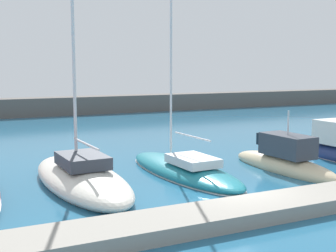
% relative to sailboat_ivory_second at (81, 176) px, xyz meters
% --- Properties ---
extents(ground_plane, '(120.00, 120.00, 0.00)m').
position_rel_sailboat_ivory_second_xyz_m(ground_plane, '(4.78, -4.82, -0.43)').
color(ground_plane, '#236084').
extents(dock_pier, '(26.16, 1.99, 0.49)m').
position_rel_sailboat_ivory_second_xyz_m(dock_pier, '(4.78, -6.47, -0.19)').
color(dock_pier, gray).
rests_on(dock_pier, ground_plane).
extents(breakwater_seawall, '(108.00, 2.49, 1.89)m').
position_rel_sailboat_ivory_second_xyz_m(breakwater_seawall, '(4.78, 29.27, 0.51)').
color(breakwater_seawall, '#5B5651').
rests_on(breakwater_seawall, ground_plane).
extents(sailboat_ivory_second, '(3.40, 9.33, 18.89)m').
position_rel_sailboat_ivory_second_xyz_m(sailboat_ivory_second, '(0.00, 0.00, 0.00)').
color(sailboat_ivory_second, silver).
rests_on(sailboat_ivory_second, ground_plane).
extents(sailboat_teal_third, '(3.22, 9.21, 16.84)m').
position_rel_sailboat_ivory_second_xyz_m(sailboat_teal_third, '(5.00, 0.09, -0.17)').
color(sailboat_teal_third, '#19707F').
rests_on(sailboat_teal_third, ground_plane).
extents(motorboat_sand_fourth, '(2.04, 7.06, 3.40)m').
position_rel_sailboat_ivory_second_xyz_m(motorboat_sand_fourth, '(9.83, -1.37, 0.00)').
color(motorboat_sand_fourth, beige).
rests_on(motorboat_sand_fourth, ground_plane).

